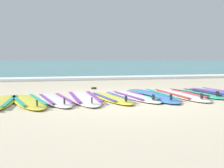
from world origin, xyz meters
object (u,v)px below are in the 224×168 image
at_px(surfboard_0, 0,102).
at_px(surfboard_1, 28,101).
at_px(surfboard_8, 195,94).
at_px(surfboard_3, 84,98).
at_px(surfboard_9, 217,93).
at_px(surfboard_7, 179,95).
at_px(surfboard_2, 55,100).
at_px(surfboard_6, 152,95).
at_px(surfboard_4, 111,98).
at_px(surfboard_5, 135,96).

height_order(surfboard_0, surfboard_1, same).
height_order(surfboard_0, surfboard_8, same).
relative_size(surfboard_0, surfboard_8, 1.10).
relative_size(surfboard_0, surfboard_3, 0.92).
bearing_deg(surfboard_9, surfboard_7, -172.64).
xyz_separation_m(surfboard_1, surfboard_2, (0.54, 0.07, 0.00)).
height_order(surfboard_1, surfboard_2, same).
distance_m(surfboard_7, surfboard_8, 0.48).
bearing_deg(surfboard_6, surfboard_1, -173.40).
height_order(surfboard_0, surfboard_4, same).
xyz_separation_m(surfboard_0, surfboard_4, (2.28, 0.12, 0.00)).
bearing_deg(surfboard_8, surfboard_1, -174.84).
bearing_deg(surfboard_9, surfboard_4, -173.50).
height_order(surfboard_5, surfboard_6, same).
xyz_separation_m(surfboard_6, surfboard_7, (0.68, -0.05, 0.00)).
xyz_separation_m(surfboard_5, surfboard_7, (1.13, 0.06, -0.00)).
distance_m(surfboard_4, surfboard_7, 1.71).
height_order(surfboard_1, surfboard_3, same).
relative_size(surfboard_1, surfboard_4, 1.09).
height_order(surfboard_4, surfboard_5, same).
bearing_deg(surfboard_0, surfboard_5, 4.72).
height_order(surfboard_0, surfboard_5, same).
distance_m(surfboard_0, surfboard_1, 0.54).
xyz_separation_m(surfboard_4, surfboard_7, (1.70, 0.18, -0.00)).
bearing_deg(surfboard_5, surfboard_2, -175.51).
xyz_separation_m(surfboard_2, surfboard_9, (4.01, 0.34, 0.00)).
xyz_separation_m(surfboard_5, surfboard_6, (0.45, 0.11, -0.00)).
bearing_deg(surfboard_1, surfboard_2, 7.48).
height_order(surfboard_3, surfboard_6, same).
bearing_deg(surfboard_7, surfboard_6, 176.00).
distance_m(surfboard_0, surfboard_4, 2.29).
height_order(surfboard_2, surfboard_7, same).
bearing_deg(surfboard_5, surfboard_8, 5.11).
bearing_deg(surfboard_9, surfboard_0, -175.05).
bearing_deg(surfboard_3, surfboard_9, 3.69).
relative_size(surfboard_1, surfboard_3, 0.94).
xyz_separation_m(surfboard_2, surfboard_3, (0.62, 0.13, -0.00)).
bearing_deg(surfboard_5, surfboard_3, -179.37).
bearing_deg(surfboard_4, surfboard_7, 5.94).
height_order(surfboard_3, surfboard_4, same).
distance_m(surfboard_5, surfboard_7, 1.13).
bearing_deg(surfboard_0, surfboard_9, 4.95).
distance_m(surfboard_4, surfboard_5, 0.59).
bearing_deg(surfboard_4, surfboard_5, 11.26).
xyz_separation_m(surfboard_0, surfboard_3, (1.70, 0.22, -0.00)).
height_order(surfboard_5, surfboard_9, same).
relative_size(surfboard_1, surfboard_9, 1.01).
bearing_deg(surfboard_0, surfboard_7, 4.28).
relative_size(surfboard_5, surfboard_6, 0.84).
distance_m(surfboard_8, surfboard_9, 0.63).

